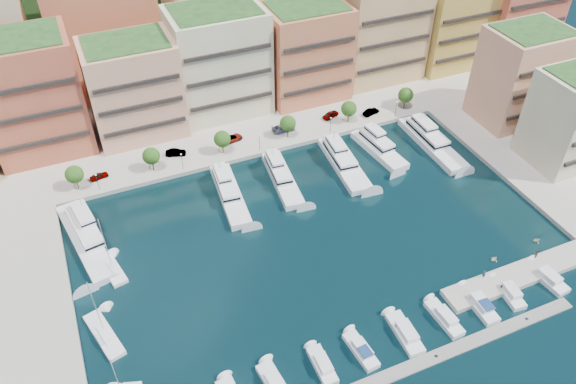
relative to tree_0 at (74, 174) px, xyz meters
name	(u,v)px	position (x,y,z in m)	size (l,w,h in m)	color
ground	(319,243)	(40.00, -33.50, -4.74)	(400.00, 400.00, 0.00)	black
north_quay	(219,91)	(40.00, 28.50, -4.74)	(220.00, 64.00, 2.00)	#9E998E
hillside	(173,22)	(40.00, 76.50, -4.74)	(240.00, 40.00, 58.00)	#223B18
south_pontoon	(386,378)	(37.00, -63.50, -4.74)	(72.00, 2.20, 0.35)	gray
finger_pier	(522,276)	(70.00, -55.50, -4.74)	(32.00, 5.00, 2.00)	#9E998E
apartment_1	(33,95)	(-4.00, 18.49, 9.57)	(20.00, 16.50, 26.80)	#BA5F3E
apartment_2	(134,88)	(17.00, 16.49, 7.57)	(20.00, 15.50, 22.80)	tan
apartment_3	(219,61)	(38.00, 18.49, 9.07)	(22.00, 16.50, 25.80)	#F0E8BA
apartment_4	(306,52)	(60.00, 16.49, 8.07)	(20.00, 15.50, 23.80)	#CA6F4B
apartment_5	(379,28)	(82.00, 18.49, 9.57)	(22.00, 16.50, 26.80)	#DCB374
apartment_6	(452,24)	(104.00, 16.49, 7.57)	(20.00, 15.50, 22.80)	gold
apartment_7	(516,12)	(124.00, 14.49, 8.57)	(22.00, 16.50, 24.80)	#BA5F3E
apartment_east_a	(521,75)	(102.00, -13.51, 7.57)	(18.00, 14.50, 22.80)	tan
backblock_1	(104,32)	(15.00, 40.50, 11.26)	(26.00, 18.00, 30.00)	#CA6F4B
backblock_2	(218,13)	(45.00, 40.50, 11.26)	(26.00, 18.00, 30.00)	#DCB374
tree_0	(74,174)	(0.00, 0.00, 0.00)	(3.80, 3.80, 5.65)	#473323
tree_1	(151,156)	(16.00, 0.00, 0.00)	(3.80, 3.80, 5.65)	#473323
tree_2	(222,139)	(32.00, 0.00, 0.00)	(3.80, 3.80, 5.65)	#473323
tree_3	(288,123)	(48.00, 0.00, 0.00)	(3.80, 3.80, 5.65)	#473323
tree_4	(349,109)	(64.00, 0.00, 0.00)	(3.80, 3.80, 5.65)	#473323
tree_5	(406,95)	(80.00, 0.00, 0.00)	(3.80, 3.80, 5.65)	#473323
lamppost_0	(97,180)	(4.00, -2.30, -0.92)	(0.30, 0.30, 4.20)	black
lamppost_1	(182,159)	(22.00, -2.30, -0.92)	(0.30, 0.30, 4.20)	black
lamppost_2	(259,140)	(40.00, -2.30, -0.92)	(0.30, 0.30, 4.20)	black
lamppost_3	(331,122)	(58.00, -2.30, -0.92)	(0.30, 0.30, 4.20)	black
lamppost_4	(396,106)	(76.00, -2.30, -0.92)	(0.30, 0.30, 4.20)	black
yacht_0	(85,236)	(-0.85, -15.28, -3.53)	(8.56, 23.97, 7.30)	white
yacht_2	(229,191)	(28.67, -13.61, -3.53)	(5.98, 20.19, 7.30)	white
yacht_3	(281,175)	(40.73, -13.13, -3.53)	(6.13, 19.17, 7.30)	white
yacht_4	(343,161)	(55.42, -13.77, -3.65)	(6.79, 20.49, 7.30)	white
yacht_5	(378,147)	(65.30, -12.17, -3.53)	(6.18, 17.12, 7.30)	white
yacht_6	(430,140)	(77.93, -14.70, -3.53)	(5.42, 22.34, 7.30)	white
cruiser_2	(275,384)	(20.89, -58.08, -4.20)	(3.49, 7.98, 2.55)	white
cruiser_3	(322,366)	(28.79, -58.08, -4.20)	(2.54, 7.10, 2.55)	white
cruiser_4	(361,351)	(35.59, -58.10, -4.17)	(3.03, 7.60, 2.66)	white
cruiser_5	(405,334)	(43.71, -58.09, -4.20)	(3.24, 8.58, 2.55)	white
cruiser_6	(444,318)	(51.36, -58.09, -4.20)	(2.92, 8.03, 2.55)	white
cruiser_7	(479,305)	(58.46, -58.11, -4.17)	(2.94, 8.39, 2.66)	white
cruiser_8	(509,293)	(64.86, -58.08, -4.20)	(3.40, 7.48, 2.55)	white
cruiser_9	(547,278)	(73.35, -58.09, -4.20)	(3.54, 8.30, 2.55)	white
sailboat_2	(113,271)	(2.52, -25.48, -4.42)	(4.31, 8.27, 13.20)	white
sailboat_1	(104,336)	(-1.21, -38.98, -4.44)	(5.42, 10.96, 13.20)	white
tender_3	(537,240)	(78.42, -49.77, -4.32)	(1.38, 1.59, 0.84)	beige
tender_1	(494,259)	(67.80, -50.46, -4.33)	(1.34, 1.55, 0.82)	beige
car_0	(99,176)	(4.61, 1.67, -3.08)	(1.57, 3.89, 1.33)	gray
car_1	(176,153)	(21.81, 3.26, -3.00)	(1.58, 4.52, 1.49)	gray
car_2	(232,138)	(35.41, 3.60, -3.05)	(2.31, 5.01, 1.39)	gray
car_3	(283,128)	(48.00, 2.64, -2.91)	(2.34, 5.75, 1.67)	gray
car_4	(331,114)	(61.05, 3.53, -2.95)	(1.86, 4.63, 1.58)	gray
car_5	(371,112)	(70.82, 0.71, -3.01)	(1.56, 4.46, 1.47)	gray
person_0	(484,274)	(62.60, -53.63, -2.90)	(0.62, 0.41, 1.70)	navy
person_1	(536,254)	(74.37, -53.50, -2.84)	(0.88, 0.69, 1.81)	brown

